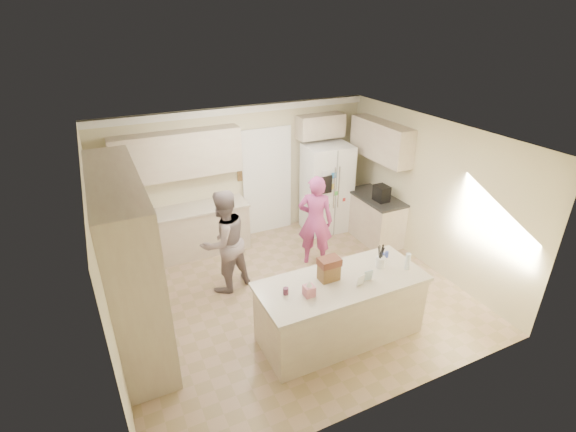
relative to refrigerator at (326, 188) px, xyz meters
name	(u,v)px	position (x,y,z in m)	size (l,w,h in m)	color
floor	(292,296)	(-1.66, -1.81, -0.91)	(5.20, 4.60, 0.02)	#9F8166
ceiling	(293,137)	(-1.66, -1.81, 1.71)	(5.20, 4.60, 0.02)	white
wall_back	(239,174)	(-1.66, 0.50, 0.40)	(5.20, 0.02, 2.60)	beige
wall_front	(391,316)	(-1.66, -4.12, 0.40)	(5.20, 0.02, 2.60)	beige
wall_left	(102,265)	(-4.27, -1.81, 0.40)	(0.02, 4.60, 2.60)	beige
wall_right	(428,194)	(0.95, -1.81, 0.40)	(0.02, 4.60, 2.60)	beige
crown_back	(237,110)	(-1.66, 0.45, 1.63)	(5.20, 0.08, 0.12)	white
pantry_bank	(128,260)	(-3.96, -1.61, 0.28)	(0.60, 2.60, 2.35)	beige
back_base_cab	(189,233)	(-2.81, 0.19, -0.46)	(2.20, 0.60, 0.88)	beige
back_countertop	(186,210)	(-2.81, 0.18, 0.00)	(2.24, 0.63, 0.04)	#BEB09E
back_upper_cab	(178,155)	(-2.81, 0.32, 1.00)	(2.20, 0.35, 0.80)	beige
doorway_opening	(267,182)	(-1.11, 0.47, 0.15)	(0.90, 0.06, 2.10)	black
doorway_casing	(267,183)	(-1.11, 0.44, 0.15)	(1.02, 0.03, 2.22)	white
wall_frame_upper	(241,162)	(-1.64, 0.46, 0.65)	(0.15, 0.02, 0.20)	brown
wall_frame_lower	(241,176)	(-1.64, 0.46, 0.38)	(0.15, 0.02, 0.20)	brown
refrigerator	(326,188)	(0.00, 0.00, 0.00)	(0.90, 0.70, 1.80)	white
fridge_seam	(336,195)	(0.00, -0.35, 0.00)	(0.01, 0.02, 1.78)	gray
fridge_dispenser	(327,185)	(-0.22, -0.37, 0.25)	(0.22, 0.03, 0.35)	black
fridge_handle_l	(334,188)	(-0.05, -0.37, 0.15)	(0.02, 0.02, 0.85)	silver
fridge_handle_r	(339,187)	(0.05, -0.37, 0.15)	(0.02, 0.02, 0.85)	silver
over_fridge_cab	(320,126)	(-0.01, 0.32, 1.20)	(0.95, 0.35, 0.45)	beige
right_base_cab	(374,219)	(0.64, -0.81, -0.46)	(0.60, 1.20, 0.88)	beige
right_countertop	(376,197)	(0.63, -0.81, 0.00)	(0.63, 1.24, 0.04)	#2D2B28
right_upper_cab	(381,141)	(0.76, -0.61, 1.05)	(0.35, 1.50, 0.70)	beige
coffee_maker	(382,193)	(0.59, -1.01, 0.17)	(0.22, 0.28, 0.30)	black
island_base	(340,310)	(-1.46, -2.91, -0.46)	(2.20, 0.90, 0.88)	beige
island_top	(342,282)	(-1.46, -2.91, 0.00)	(2.28, 0.96, 0.05)	#BEB09E
utensil_crock	(381,262)	(-0.81, -2.86, 0.10)	(0.13, 0.13, 0.15)	white
tissue_box	(309,291)	(-2.01, -3.01, 0.10)	(0.13, 0.13, 0.14)	#BF6B7C
tissue_plume	(309,283)	(-2.01, -3.01, 0.20)	(0.08, 0.08, 0.08)	white
dollhouse_body	(329,272)	(-1.61, -2.81, 0.14)	(0.26, 0.18, 0.22)	brown
dollhouse_roof	(329,262)	(-1.61, -2.81, 0.30)	(0.28, 0.20, 0.10)	#592D1E
jam_jar	(286,291)	(-2.26, -2.86, 0.07)	(0.07, 0.07, 0.09)	#59263F
greeting_card_a	(361,280)	(-1.31, -3.11, 0.11)	(0.12, 0.01, 0.16)	white
greeting_card_b	(368,275)	(-1.16, -3.06, 0.11)	(0.12, 0.01, 0.16)	silver
water_bottle	(408,261)	(-0.51, -3.06, 0.14)	(0.07, 0.07, 0.24)	silver
shaker_salt	(383,255)	(-0.64, -2.69, 0.07)	(0.05, 0.05, 0.09)	#324299
shaker_pepper	(387,254)	(-0.57, -2.69, 0.07)	(0.05, 0.05, 0.09)	#324299
teen_boy	(224,242)	(-2.52, -1.13, -0.04)	(0.83, 0.65, 1.72)	gray
teen_girl	(315,221)	(-0.85, -1.07, -0.07)	(0.61, 0.40, 1.67)	#A5377A
fridge_magnets	(336,195)	(0.00, -0.36, 0.00)	(0.76, 0.02, 1.44)	tan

